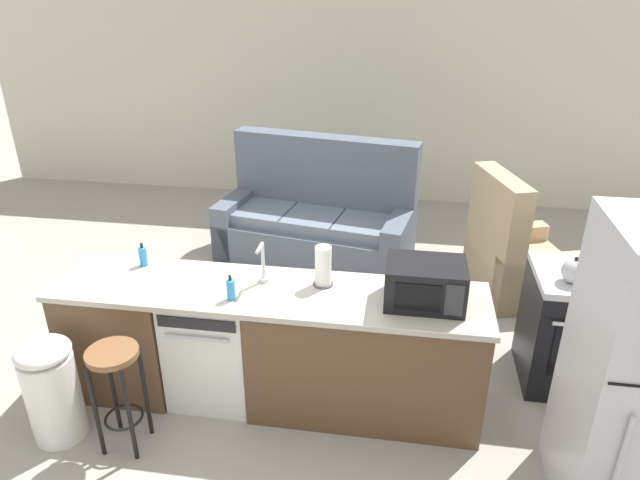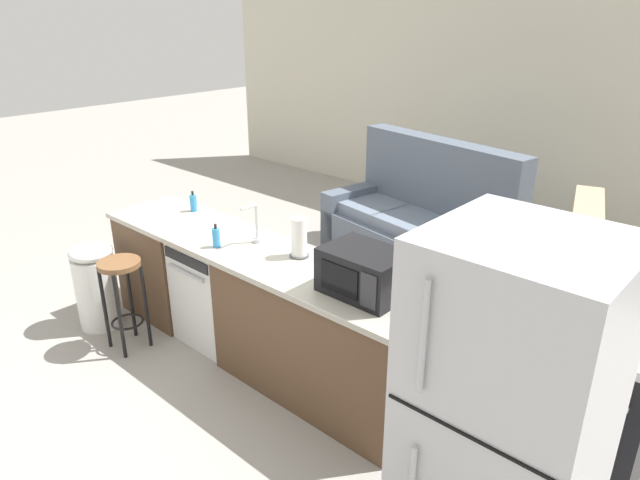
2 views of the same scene
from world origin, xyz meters
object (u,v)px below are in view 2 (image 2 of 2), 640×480
(soap_bottle, at_px, (216,237))
(kettle, at_px, (558,310))
(microwave, at_px, (365,272))
(bar_stool, at_px, (122,286))
(dish_soap_bottle, at_px, (193,203))
(trash_bin, at_px, (96,284))
(armchair, at_px, (598,311))
(dishwasher, at_px, (221,290))
(paper_towel_roll, at_px, (299,238))
(stove_range, at_px, (581,393))
(couch, at_px, (422,226))
(refrigerator, at_px, (504,432))

(soap_bottle, xyz_separation_m, kettle, (2.23, 0.58, 0.01))
(microwave, xyz_separation_m, bar_stool, (-1.86, -0.60, -0.50))
(dish_soap_bottle, height_order, trash_bin, dish_soap_bottle)
(bar_stool, height_order, armchair, armchair)
(dishwasher, xyz_separation_m, microwave, (1.43, -0.00, 0.62))
(dishwasher, distance_m, paper_towel_roll, 0.99)
(soap_bottle, height_order, bar_stool, soap_bottle)
(dish_soap_bottle, height_order, kettle, kettle)
(stove_range, xyz_separation_m, soap_bottle, (-2.40, -0.70, 0.52))
(dish_soap_bottle, xyz_separation_m, kettle, (2.99, 0.22, 0.01))
(dishwasher, height_order, trash_bin, dishwasher)
(dishwasher, bearing_deg, microwave, -0.05)
(trash_bin, xyz_separation_m, armchair, (3.22, 2.39, -0.03))
(stove_range, distance_m, microwave, 1.42)
(dishwasher, xyz_separation_m, couch, (0.37, 2.35, -0.03))
(stove_range, height_order, dish_soap_bottle, dish_soap_bottle)
(dishwasher, height_order, couch, couch)
(armchair, bearing_deg, paper_towel_roll, -132.63)
(soap_bottle, relative_size, couch, 0.08)
(stove_range, relative_size, soap_bottle, 5.11)
(stove_range, xyz_separation_m, bar_stool, (-3.03, -1.15, 0.08))
(refrigerator, bearing_deg, dishwasher, 168.07)
(trash_bin, xyz_separation_m, couch, (1.28, 2.93, 0.02))
(refrigerator, relative_size, dish_soap_bottle, 9.96)
(dish_soap_bottle, bearing_deg, bar_stool, -80.68)
(dishwasher, height_order, dish_soap_bottle, dish_soap_bottle)
(stove_range, distance_m, kettle, 0.57)
(trash_bin, bearing_deg, couch, 66.46)
(dish_soap_bottle, bearing_deg, soap_bottle, -25.10)
(soap_bottle, bearing_deg, microwave, 7.11)
(armchair, bearing_deg, stove_range, -76.89)
(microwave, bearing_deg, armchair, 64.14)
(paper_towel_roll, relative_size, bar_stool, 0.38)
(couch, bearing_deg, stove_range, -38.92)
(soap_bottle, distance_m, couch, 2.58)
(bar_stool, bearing_deg, kettle, 19.61)
(refrigerator, relative_size, kettle, 8.54)
(dish_soap_bottle, xyz_separation_m, bar_stool, (0.13, -0.80, -0.44))
(bar_stool, bearing_deg, paper_towel_roll, 31.33)
(refrigerator, bearing_deg, armchair, 97.09)
(paper_towel_roll, height_order, soap_bottle, paper_towel_roll)
(soap_bottle, xyz_separation_m, couch, (0.17, 2.50, -0.58))
(armchair, bearing_deg, bar_stool, -138.68)
(bar_stool, height_order, couch, couch)
(bar_stool, height_order, trash_bin, same)
(refrigerator, relative_size, bar_stool, 2.37)
(paper_towel_roll, distance_m, kettle, 1.70)
(soap_bottle, bearing_deg, kettle, 14.50)
(kettle, xyz_separation_m, armchair, (-0.13, 1.38, -0.64))
(refrigerator, bearing_deg, soap_bottle, 170.65)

